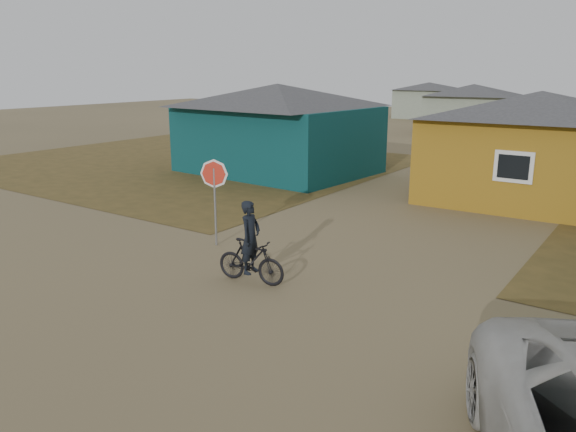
% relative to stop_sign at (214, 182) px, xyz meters
% --- Properties ---
extents(ground, '(120.00, 120.00, 0.00)m').
position_rel_stop_sign_xyz_m(ground, '(3.24, -3.40, -1.74)').
color(ground, olive).
extents(grass_nw, '(20.00, 18.00, 0.00)m').
position_rel_stop_sign_xyz_m(grass_nw, '(-10.76, 9.60, -1.73)').
color(grass_nw, brown).
rests_on(grass_nw, ground).
extents(house_teal, '(8.93, 7.08, 4.00)m').
position_rel_stop_sign_xyz_m(house_teal, '(-5.26, 10.10, 0.32)').
color(house_teal, '#093436').
rests_on(house_teal, ground).
extents(house_yellow, '(7.72, 6.76, 3.90)m').
position_rel_stop_sign_xyz_m(house_yellow, '(5.74, 10.60, 0.27)').
color(house_yellow, '#936916').
rests_on(house_yellow, ground).
extents(house_pale_west, '(7.04, 6.15, 3.60)m').
position_rel_stop_sign_xyz_m(house_pale_west, '(-2.76, 30.60, 0.12)').
color(house_pale_west, gray).
rests_on(house_pale_west, ground).
extents(house_pale_north, '(6.28, 5.81, 3.40)m').
position_rel_stop_sign_xyz_m(house_pale_north, '(-10.76, 42.60, 0.02)').
color(house_pale_north, gray).
rests_on(house_pale_north, ground).
extents(stop_sign, '(0.77, 0.06, 2.35)m').
position_rel_stop_sign_xyz_m(stop_sign, '(0.00, 0.00, 0.00)').
color(stop_sign, gray).
rests_on(stop_sign, ground).
extents(cyclist, '(1.70, 0.69, 1.87)m').
position_rel_stop_sign_xyz_m(cyclist, '(2.49, -1.61, -1.05)').
color(cyclist, black).
rests_on(cyclist, ground).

